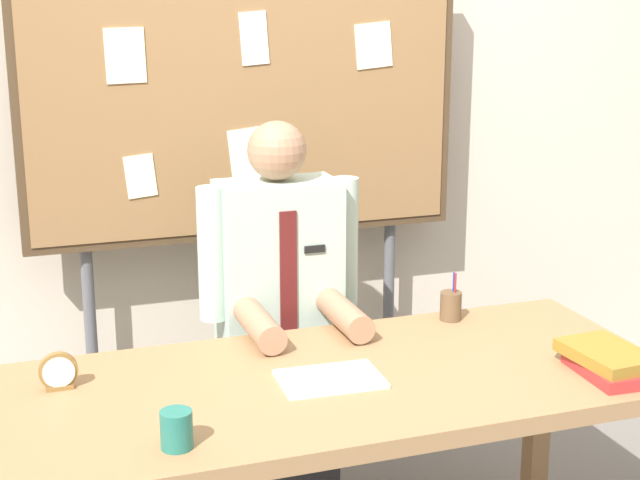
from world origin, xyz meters
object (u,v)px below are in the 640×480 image
at_px(open_notebook, 330,379).
at_px(pen_holder, 451,306).
at_px(desk, 341,404).
at_px(desk_clock, 59,373).
at_px(coffee_mug, 177,429).
at_px(book_stack, 611,362).
at_px(bulletin_board, 245,109).
at_px(person, 280,340).

bearing_deg(open_notebook, pen_holder, 32.35).
bearing_deg(desk, desk_clock, 167.22).
bearing_deg(desk_clock, open_notebook, -14.99).
bearing_deg(coffee_mug, book_stack, 2.03).
relative_size(bulletin_board, desk_clock, 18.22).
bearing_deg(book_stack, desk, 162.60).
distance_m(person, pen_holder, 0.59).
relative_size(desk, person, 1.34).
distance_m(open_notebook, pen_holder, 0.64).
xyz_separation_m(desk, person, (0.00, 0.60, -0.02)).
xyz_separation_m(desk_clock, coffee_mug, (0.24, -0.44, -0.00)).
bearing_deg(book_stack, coffee_mug, -177.97).
bearing_deg(bulletin_board, book_stack, -59.33).
xyz_separation_m(desk, book_stack, (0.73, -0.23, 0.12)).
height_order(desk, open_notebook, open_notebook).
xyz_separation_m(bulletin_board, coffee_mug, (-0.52, -1.27, -0.59)).
relative_size(person, pen_holder, 8.73).
distance_m(bulletin_board, desk_clock, 1.26).
height_order(person, desk_clock, person).
xyz_separation_m(book_stack, pen_holder, (-0.23, 0.55, 0.01)).
bearing_deg(coffee_mug, bulletin_board, 67.89).
xyz_separation_m(desk, pen_holder, (0.50, 0.32, 0.13)).
distance_m(book_stack, desk_clock, 1.53).
distance_m(open_notebook, coffee_mug, 0.54).
height_order(person, coffee_mug, person).
xyz_separation_m(open_notebook, desk_clock, (-0.71, 0.19, 0.04)).
xyz_separation_m(book_stack, desk_clock, (-1.48, 0.40, 0.01)).
height_order(person, open_notebook, person).
xyz_separation_m(person, open_notebook, (-0.04, -0.62, 0.11)).
bearing_deg(desk, person, 90.00).
bearing_deg(pen_holder, book_stack, -67.78).
distance_m(bulletin_board, coffee_mug, 1.49).
height_order(person, book_stack, person).
height_order(desk, pen_holder, pen_holder).
bearing_deg(book_stack, person, 131.39).
height_order(desk_clock, pen_holder, pen_holder).
distance_m(desk, person, 0.60).
relative_size(open_notebook, pen_holder, 1.77).
distance_m(bulletin_board, book_stack, 1.55).
distance_m(person, desk_clock, 0.88).
xyz_separation_m(bulletin_board, pen_holder, (0.50, -0.67, -0.58)).
relative_size(bulletin_board, pen_holder, 11.95).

